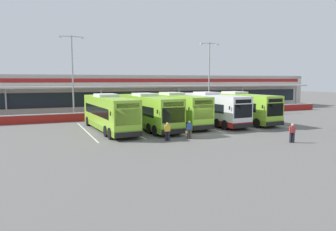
% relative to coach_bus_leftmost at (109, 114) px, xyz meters
% --- Properties ---
extents(ground_plane, '(200.00, 200.00, 0.00)m').
position_rel_coach_bus_leftmost_xyz_m(ground_plane, '(8.25, -5.44, -1.79)').
color(ground_plane, '#605E5B').
extents(terminal_building, '(70.00, 13.00, 6.00)m').
position_rel_coach_bus_leftmost_xyz_m(terminal_building, '(8.25, 21.47, 1.23)').
color(terminal_building, beige).
rests_on(terminal_building, ground).
extents(red_barrier_wall, '(60.00, 0.40, 1.10)m').
position_rel_coach_bus_leftmost_xyz_m(red_barrier_wall, '(8.25, 9.06, -1.23)').
color(red_barrier_wall, maroon).
rests_on(red_barrier_wall, ground).
extents(coach_bus_leftmost, '(3.40, 12.26, 3.78)m').
position_rel_coach_bus_leftmost_xyz_m(coach_bus_leftmost, '(0.00, 0.00, 0.00)').
color(coach_bus_leftmost, '#8CC633').
rests_on(coach_bus_leftmost, ground).
extents(coach_bus_left_centre, '(3.40, 12.26, 3.78)m').
position_rel_coach_bus_leftmost_xyz_m(coach_bus_left_centre, '(4.24, -0.06, 0.00)').
color(coach_bus_left_centre, '#8CC633').
rests_on(coach_bus_left_centre, ground).
extents(coach_bus_centre, '(3.40, 12.26, 3.78)m').
position_rel_coach_bus_leftmost_xyz_m(coach_bus_centre, '(8.04, 1.14, 0.00)').
color(coach_bus_centre, '#8CC633').
rests_on(coach_bus_centre, ground).
extents(coach_bus_right_centre, '(3.40, 12.26, 3.78)m').
position_rel_coach_bus_leftmost_xyz_m(coach_bus_right_centre, '(12.32, 0.50, 0.00)').
color(coach_bus_right_centre, silver).
rests_on(coach_bus_right_centre, ground).
extents(coach_bus_rightmost, '(3.40, 12.26, 3.78)m').
position_rel_coach_bus_leftmost_xyz_m(coach_bus_rightmost, '(16.43, 0.42, 0.00)').
color(coach_bus_rightmost, '#8CC633').
rests_on(coach_bus_rightmost, ground).
extents(bay_stripe_far_west, '(0.14, 13.00, 0.01)m').
position_rel_coach_bus_leftmost_xyz_m(bay_stripe_far_west, '(-2.25, 0.56, -1.78)').
color(bay_stripe_far_west, silver).
rests_on(bay_stripe_far_west, ground).
extents(bay_stripe_west, '(0.14, 13.00, 0.01)m').
position_rel_coach_bus_leftmost_xyz_m(bay_stripe_west, '(1.95, 0.56, -1.78)').
color(bay_stripe_west, silver).
rests_on(bay_stripe_west, ground).
extents(bay_stripe_mid_west, '(0.14, 13.00, 0.01)m').
position_rel_coach_bus_leftmost_xyz_m(bay_stripe_mid_west, '(6.15, 0.56, -1.78)').
color(bay_stripe_mid_west, silver).
rests_on(bay_stripe_mid_west, ground).
extents(bay_stripe_centre, '(0.14, 13.00, 0.01)m').
position_rel_coach_bus_leftmost_xyz_m(bay_stripe_centre, '(10.35, 0.56, -1.78)').
color(bay_stripe_centre, silver).
rests_on(bay_stripe_centre, ground).
extents(bay_stripe_mid_east, '(0.14, 13.00, 0.01)m').
position_rel_coach_bus_leftmost_xyz_m(bay_stripe_mid_east, '(14.55, 0.56, -1.78)').
color(bay_stripe_mid_east, silver).
rests_on(bay_stripe_mid_east, ground).
extents(bay_stripe_east, '(0.14, 13.00, 0.01)m').
position_rel_coach_bus_leftmost_xyz_m(bay_stripe_east, '(18.75, 0.56, -1.78)').
color(bay_stripe_east, silver).
rests_on(bay_stripe_east, ground).
extents(pedestrian_with_handbag, '(0.64, 0.32, 1.62)m').
position_rel_coach_bus_leftmost_xyz_m(pedestrian_with_handbag, '(5.55, -7.20, -0.93)').
color(pedestrian_with_handbag, '#4C4238').
rests_on(pedestrian_with_handbag, ground).
extents(pedestrian_in_dark_coat, '(0.53, 0.30, 1.62)m').
position_rel_coach_bus_leftmost_xyz_m(pedestrian_in_dark_coat, '(3.38, -7.36, -0.91)').
color(pedestrian_in_dark_coat, black).
rests_on(pedestrian_in_dark_coat, ground).
extents(pedestrian_child, '(0.54, 0.35, 1.62)m').
position_rel_coach_bus_leftmost_xyz_m(pedestrian_child, '(12.68, -12.19, -0.91)').
color(pedestrian_child, black).
rests_on(pedestrian_child, ground).
extents(lamp_post_west, '(3.24, 0.28, 11.00)m').
position_rel_coach_bus_leftmost_xyz_m(lamp_post_west, '(-2.17, 11.43, 4.50)').
color(lamp_post_west, '#9E9EA3').
rests_on(lamp_post_west, ground).
extents(lamp_post_centre, '(3.24, 0.28, 11.00)m').
position_rel_coach_bus_leftmost_xyz_m(lamp_post_centre, '(18.41, 11.15, 4.50)').
color(lamp_post_centre, '#9E9EA3').
rests_on(lamp_post_centre, ground).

